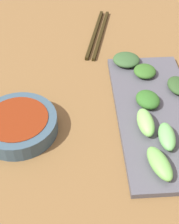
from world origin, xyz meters
TOP-DOWN VIEW (x-y plane):
  - tabletop at (0.00, 0.00)m, footprint 2.10×2.10m
  - sauce_bowl at (-0.18, -0.02)m, footprint 0.14×0.14m
  - serving_plate at (0.09, -0.00)m, footprint 0.16×0.35m
  - broccoli_leafy_1 at (0.14, 0.06)m, footprint 0.05×0.06m
  - broccoli_stalk_2 at (0.06, -0.04)m, footprint 0.03×0.07m
  - broccoli_stalk_3 at (0.09, -0.07)m, footprint 0.03×0.06m
  - broccoli_leafy_4 at (0.08, 0.11)m, footprint 0.05×0.05m
  - broccoli_stalk_5 at (0.06, -0.13)m, footprint 0.05×0.08m
  - broccoli_leafy_6 at (0.07, 0.02)m, footprint 0.06×0.06m
  - broccoli_leafy_7 at (0.05, 0.16)m, footprint 0.07×0.07m
  - chopsticks at (-0.00, 0.30)m, footprint 0.08×0.23m

SIDE VIEW (x-z plane):
  - tabletop at x=0.00m, z-range 0.00..0.02m
  - chopsticks at x=0.00m, z-range 0.02..0.03m
  - serving_plate at x=0.09m, z-range 0.02..0.03m
  - sauce_bowl at x=-0.18m, z-range 0.02..0.05m
  - broccoli_leafy_1 at x=0.14m, z-range 0.03..0.05m
  - broccoli_leafy_4 at x=0.08m, z-range 0.03..0.05m
  - broccoli_leafy_7 at x=0.05m, z-range 0.03..0.05m
  - broccoli_leafy_6 at x=0.07m, z-range 0.03..0.06m
  - broccoli_stalk_3 at x=0.09m, z-range 0.03..0.06m
  - broccoli_stalk_5 at x=0.06m, z-range 0.03..0.06m
  - broccoli_stalk_2 at x=0.06m, z-range 0.03..0.06m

